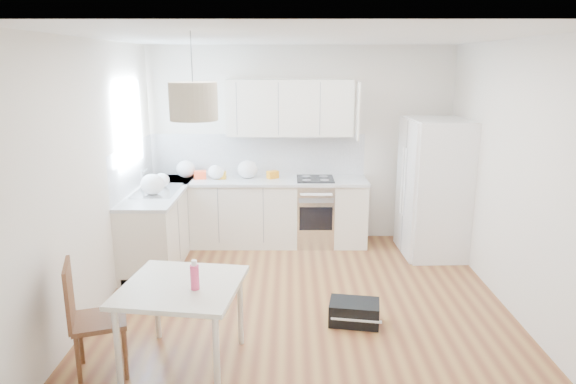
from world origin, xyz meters
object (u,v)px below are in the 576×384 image
object	(u,v)px
dining_table	(182,293)
gym_bag	(354,312)
refrigerator	(435,188)
dining_chair	(99,318)

from	to	relation	value
dining_table	gym_bag	world-z (taller)	dining_table
refrigerator	dining_table	world-z (taller)	refrigerator
dining_chair	refrigerator	bearing A→B (deg)	19.90
refrigerator	dining_chair	xyz separation A→B (m)	(-3.41, -2.72, -0.41)
gym_bag	refrigerator	bearing A→B (deg)	65.92
dining_chair	dining_table	bearing A→B (deg)	-10.15
dining_table	gym_bag	xyz separation A→B (m)	(1.51, 0.72, -0.54)
refrigerator	dining_table	bearing A→B (deg)	-138.53
dining_table	dining_chair	distance (m)	0.68
refrigerator	gym_bag	bearing A→B (deg)	-125.42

